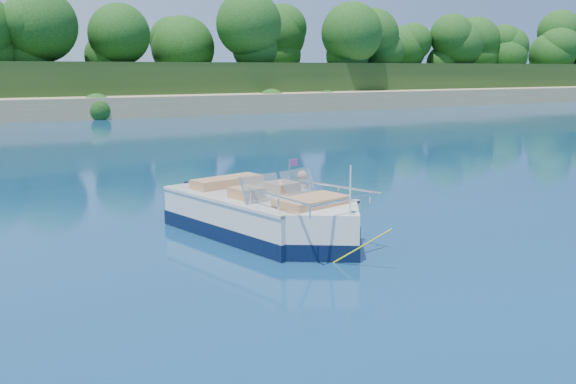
# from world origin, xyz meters

# --- Properties ---
(ground) EXTENTS (160.00, 160.00, 0.00)m
(ground) POSITION_xyz_m (0.00, 0.00, 0.00)
(ground) COLOR #0B264E
(ground) RESTS_ON ground
(shoreline) EXTENTS (170.00, 59.00, 6.00)m
(shoreline) POSITION_xyz_m (0.00, 63.77, 0.98)
(shoreline) COLOR #917E54
(shoreline) RESTS_ON ground
(treeline) EXTENTS (150.00, 7.12, 8.19)m
(treeline) POSITION_xyz_m (0.04, 41.01, 5.55)
(treeline) COLOR black
(treeline) RESTS_ON ground
(motorboat) EXTENTS (2.99, 6.00, 2.03)m
(motorboat) POSITION_xyz_m (-2.86, 0.40, 0.39)
(motorboat) COLOR silver
(motorboat) RESTS_ON ground
(tow_tube) EXTENTS (1.90, 1.90, 0.39)m
(tow_tube) POSITION_xyz_m (-1.34, 1.93, 0.10)
(tow_tube) COLOR #EDA904
(tow_tube) RESTS_ON ground
(boy) EXTENTS (0.74, 0.88, 1.60)m
(boy) POSITION_xyz_m (-1.30, 1.83, 0.00)
(boy) COLOR tan
(boy) RESTS_ON ground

